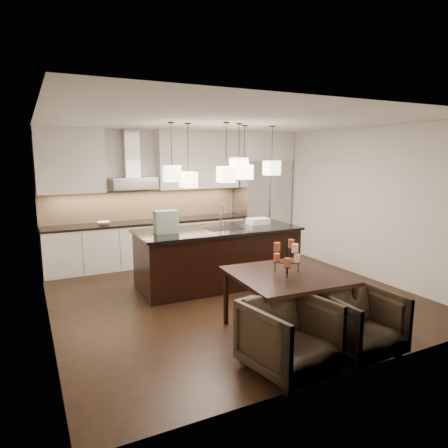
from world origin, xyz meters
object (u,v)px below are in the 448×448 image
dining_table (286,304)px  armchair_right (360,323)px  island_body (218,258)px  armchair_left (289,336)px  refrigerator (262,206)px

dining_table → armchair_right: bearing=-57.9°
dining_table → armchair_right: 0.94m
armchair_right → island_body: bearing=97.5°
island_body → armchair_left: size_ratio=3.19×
island_body → armchair_left: bearing=-100.3°
armchair_left → armchair_right: bearing=-13.2°
dining_table → armchair_left: bearing=-119.9°
island_body → dining_table: bearing=-91.3°
refrigerator → armchair_left: 5.52m
refrigerator → dining_table: 4.61m
refrigerator → dining_table: refrigerator is taller
island_body → armchair_right: (0.37, -3.01, -0.11)m
refrigerator → armchair_right: bearing=-109.1°
armchair_right → dining_table: bearing=119.4°
island_body → refrigerator: bearing=42.8°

